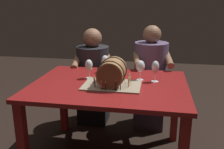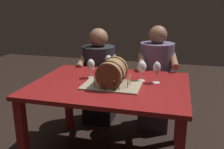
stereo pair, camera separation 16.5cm
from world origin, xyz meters
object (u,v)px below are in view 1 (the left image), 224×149
Objects in this scene: person_seated_right at (150,80)px; barrel_cake at (112,74)px; wine_glass_white at (89,66)px; wine_glass_empty at (140,67)px; wine_glass_rose at (155,68)px; wine_glass_red at (105,61)px; person_seated_left at (93,79)px; dining_table at (109,94)px.

barrel_cake is at bearing -110.73° from person_seated_right.
wine_glass_white is at bearing 144.69° from barrel_cake.
person_seated_right reaches higher than wine_glass_empty.
wine_glass_white is 0.60m from wine_glass_rose.
wine_glass_red is 0.15× the size of person_seated_left.
wine_glass_rose is (0.36, 0.18, 0.02)m from barrel_cake.
wine_glass_rose is 0.70m from person_seated_right.
dining_table is 1.13× the size of person_seated_right.
dining_table is at bearing -114.52° from person_seated_right.
wine_glass_empty is (-0.13, 0.03, -0.00)m from wine_glass_rose.
barrel_cake is at bearing -35.31° from wine_glass_white.
wine_glass_empty is at bearing -28.77° from wine_glass_red.
dining_table is 0.22m from barrel_cake.
wine_glass_rose is 0.55m from wine_glass_red.
wine_glass_red is at bearing -59.92° from person_seated_left.
barrel_cake is 0.43m from wine_glass_red.
wine_glass_white is (-0.25, 0.18, 0.02)m from barrel_cake.
wine_glass_empty is at bearing -45.08° from person_seated_left.
barrel_cake is 0.30m from wine_glass_empty.
wine_glass_rose reaches higher than wine_glass_empty.
dining_table is 7.76× the size of wine_glass_red.
wine_glass_red is 0.66m from person_seated_right.
wine_glass_rose is 0.14m from wine_glass_empty.
person_seated_right is (0.67, 0.00, 0.02)m from person_seated_left.
barrel_cake is 2.72× the size of wine_glass_white.
wine_glass_red is (-0.11, 0.34, 0.22)m from dining_table.
person_seated_left is at bearing 101.21° from wine_glass_white.
wine_glass_empty is (0.22, 0.20, 0.02)m from barrel_cake.
dining_table is at bearing -150.75° from wine_glass_empty.
barrel_cake is 0.40m from wine_glass_rose.
wine_glass_empty is (0.26, 0.14, 0.23)m from dining_table.
person_seated_right is at bearing 65.48° from dining_table.
person_seated_right reaches higher than wine_glass_white.
person_seated_left reaches higher than wine_glass_white.
person_seated_left reaches higher than wine_glass_rose.
wine_glass_empty is 0.68m from person_seated_right.
wine_glass_red is at bearing 107.36° from dining_table.
dining_table is 0.37m from wine_glass_empty.
barrel_cake is 0.93m from person_seated_left.
person_seated_left is at bearing 120.08° from wine_glass_red.
wine_glass_red is 0.95× the size of wine_glass_empty.
wine_glass_white is at bearing -179.87° from wine_glass_rose.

